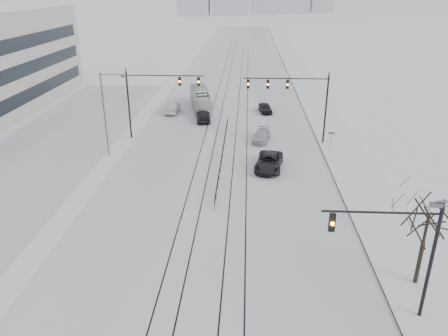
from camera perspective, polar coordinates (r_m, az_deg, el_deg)
road at (r=75.92m, az=1.10°, el=9.72°), size 22.00×260.00×0.02m
sidewalk_east at (r=76.67m, az=11.38°, el=9.46°), size 5.00×260.00×0.16m
curb at (r=76.36m, az=9.54°, el=9.52°), size 0.10×260.00×0.12m
parking_strip at (r=56.51m, az=-20.61°, el=3.58°), size 14.00×60.00×0.03m
tram_rails at (r=56.64m, az=0.39°, el=5.13°), size 5.30×180.00×0.01m
traffic_mast_near at (r=25.03m, az=22.29°, el=-9.58°), size 6.10×0.37×7.00m
traffic_mast_ne at (r=50.54m, az=9.54°, el=9.39°), size 9.60×0.37×8.00m
traffic_mast_nw at (r=52.41m, az=-9.29°, el=9.67°), size 9.10×0.37×8.00m
street_light_west at (r=47.83m, az=-15.07°, el=7.47°), size 2.73×0.25×9.00m
bare_tree at (r=28.33m, az=25.06°, el=-6.32°), size 4.40×4.40×6.10m
median_fence at (r=47.04m, az=-0.18°, el=2.01°), size 0.06×24.00×1.00m
street_sign at (r=49.38m, az=13.79°, el=3.69°), size 0.70×0.06×2.40m
sedan_sb_inner at (r=59.82m, az=-2.71°, el=6.84°), size 2.42×4.80×1.57m
sedan_sb_outer at (r=64.24m, az=-6.75°, el=7.82°), size 1.78×4.73×1.54m
sedan_nb_front at (r=44.19m, az=5.90°, el=0.78°), size 3.31×5.76×1.51m
sedan_nb_right at (r=52.20m, az=4.91°, el=4.17°), size 2.52×4.54×1.24m
sedan_nb_far at (r=64.29m, az=5.41°, el=7.80°), size 2.19×4.17×1.35m
box_truck at (r=66.03m, az=-3.10°, el=8.98°), size 4.33×10.79×2.93m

